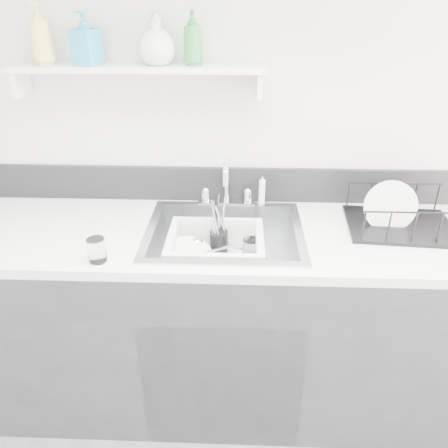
{
  "coord_description": "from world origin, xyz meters",
  "views": [
    {
      "loc": [
        0.06,
        -0.36,
        1.79
      ],
      "look_at": [
        0.0,
        1.14,
        0.98
      ],
      "focal_mm": 35.0,
      "sensor_mm": 36.0,
      "label": 1
    }
  ],
  "objects_px": {
    "sink": "(224,250)",
    "dish_rack": "(403,211)",
    "wash_tub": "(216,251)",
    "counter_run": "(224,318)"
  },
  "relations": [
    {
      "from": "counter_run",
      "to": "dish_rack",
      "type": "bearing_deg",
      "value": 4.78
    },
    {
      "from": "counter_run",
      "to": "wash_tub",
      "type": "height_order",
      "value": "counter_run"
    },
    {
      "from": "counter_run",
      "to": "dish_rack",
      "type": "relative_size",
      "value": 7.52
    },
    {
      "from": "dish_rack",
      "to": "sink",
      "type": "bearing_deg",
      "value": -170.89
    },
    {
      "from": "sink",
      "to": "dish_rack",
      "type": "distance_m",
      "value": 0.75
    },
    {
      "from": "sink",
      "to": "wash_tub",
      "type": "xyz_separation_m",
      "value": [
        -0.04,
        -0.01,
        -0.0
      ]
    },
    {
      "from": "sink",
      "to": "wash_tub",
      "type": "distance_m",
      "value": 0.04
    },
    {
      "from": "counter_run",
      "to": "wash_tub",
      "type": "bearing_deg",
      "value": -163.1
    },
    {
      "from": "wash_tub",
      "to": "dish_rack",
      "type": "bearing_deg",
      "value": 5.38
    },
    {
      "from": "wash_tub",
      "to": "sink",
      "type": "bearing_deg",
      "value": 16.9
    }
  ]
}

